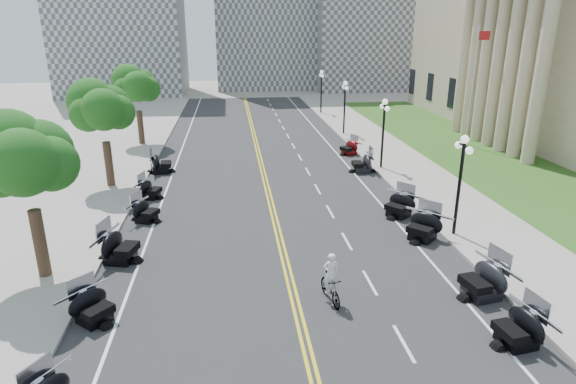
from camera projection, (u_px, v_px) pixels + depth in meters
name	position (u px, v px, depth m)	size (l,w,h in m)	color
ground	(292.00, 287.00, 19.15)	(160.00, 160.00, 0.00)	gray
road	(270.00, 202.00, 28.54)	(16.00, 90.00, 0.01)	#333335
centerline_yellow_a	(268.00, 202.00, 28.53)	(0.12, 90.00, 0.00)	yellow
centerline_yellow_b	(273.00, 202.00, 28.56)	(0.12, 90.00, 0.00)	yellow
edge_line_north	(375.00, 197.00, 29.26)	(0.12, 90.00, 0.00)	white
edge_line_south	(160.00, 206.00, 27.82)	(0.12, 90.00, 0.00)	white
lane_dash_5	(404.00, 343.00, 15.75)	(0.12, 2.00, 0.00)	white
lane_dash_6	(370.00, 282.00, 19.51)	(0.12, 2.00, 0.00)	white
lane_dash_7	(347.00, 241.00, 23.27)	(0.12, 2.00, 0.00)	white
lane_dash_8	(330.00, 212.00, 27.02)	(0.12, 2.00, 0.00)	white
lane_dash_9	(318.00, 189.00, 30.78)	(0.12, 2.00, 0.00)	white
lane_dash_10	(308.00, 171.00, 34.54)	(0.12, 2.00, 0.00)	white
lane_dash_11	(300.00, 157.00, 38.29)	(0.12, 2.00, 0.00)	white
lane_dash_12	(293.00, 146.00, 42.05)	(0.12, 2.00, 0.00)	white
lane_dash_13	(288.00, 136.00, 45.81)	(0.12, 2.00, 0.00)	white
lane_dash_14	(283.00, 128.00, 49.57)	(0.12, 2.00, 0.00)	white
lane_dash_15	(279.00, 121.00, 53.32)	(0.12, 2.00, 0.00)	white
lane_dash_16	(276.00, 115.00, 57.08)	(0.12, 2.00, 0.00)	white
lane_dash_17	(273.00, 109.00, 60.84)	(0.12, 2.00, 0.00)	white
lane_dash_18	(270.00, 104.00, 64.59)	(0.12, 2.00, 0.00)	white
lane_dash_19	(268.00, 100.00, 68.35)	(0.12, 2.00, 0.00)	white
sidewalk_north	(440.00, 194.00, 29.70)	(5.00, 90.00, 0.15)	#9E9991
sidewalk_south	(87.00, 208.00, 27.34)	(5.00, 90.00, 0.15)	#9E9991
lawn	(482.00, 158.00, 38.01)	(9.00, 60.00, 0.10)	#356023
distant_block_a	(119.00, 5.00, 71.15)	(18.00, 14.00, 26.00)	gray
distant_block_c	(375.00, 20.00, 79.11)	(20.00, 14.00, 22.00)	gray
street_lamp_2	(459.00, 186.00, 23.03)	(0.50, 1.20, 4.90)	black
street_lamp_3	(383.00, 134.00, 34.30)	(0.50, 1.20, 4.90)	black
street_lamp_4	(344.00, 108.00, 45.58)	(0.50, 1.20, 4.90)	black
street_lamp_5	(321.00, 92.00, 56.85)	(0.50, 1.20, 4.90)	black
flagpole	(472.00, 88.00, 40.22)	(1.10, 0.20, 10.00)	silver
tree_2	(26.00, 167.00, 18.37)	(4.80, 4.80, 9.20)	#235619
tree_3	(103.00, 114.00, 29.64)	(4.80, 4.80, 9.20)	#235619
tree_4	(137.00, 90.00, 40.91)	(4.80, 4.80, 9.20)	#235619
motorcycle_n_4	(518.00, 326.00, 15.49)	(1.99, 1.99, 1.39)	black
motorcycle_n_5	(483.00, 279.00, 18.25)	(2.23, 2.23, 1.56)	black
motorcycle_n_6	(423.00, 225.00, 23.27)	(2.13, 2.13, 1.49)	black
motorcycle_n_7	(399.00, 204.00, 26.14)	(2.05, 2.05, 1.43)	black
motorcycle_n_9	(362.00, 162.00, 34.18)	(2.12, 2.12, 1.48)	black
motorcycle_n_10	(349.00, 147.00, 38.96)	(1.83, 1.83, 1.28)	#590A0C
motorcycle_s_5	(93.00, 305.00, 16.72)	(1.87, 1.87, 1.31)	black
motorcycle_s_6	(119.00, 245.00, 21.05)	(2.21, 2.21, 1.55)	black
motorcycle_s_7	(146.00, 210.00, 25.49)	(1.80, 1.80, 1.26)	black
motorcycle_s_8	(150.00, 188.00, 28.95)	(1.79, 1.79, 1.26)	black
motorcycle_s_9	(161.00, 162.00, 34.04)	(2.18, 2.18, 1.53)	black
bicycle	(330.00, 289.00, 18.00)	(0.51, 1.82, 1.10)	#A51414
cyclist_rider	(331.00, 255.00, 17.55)	(0.61, 0.40, 1.66)	white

